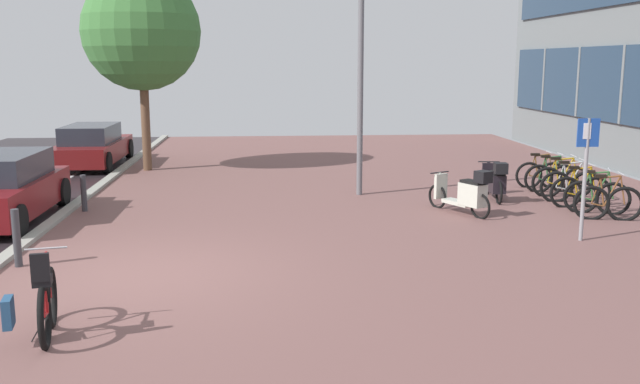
% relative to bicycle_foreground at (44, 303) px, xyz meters
% --- Properties ---
extents(ground, '(21.00, 40.00, 0.13)m').
position_rel_bicycle_foreground_xyz_m(ground, '(2.18, 2.36, -0.43)').
color(ground, black).
extents(bicycle_foreground, '(0.60, 1.43, 1.13)m').
position_rel_bicycle_foreground_xyz_m(bicycle_foreground, '(0.00, 0.00, 0.00)').
color(bicycle_foreground, black).
rests_on(bicycle_foreground, ground).
extents(bicycle_rack_00, '(1.36, 0.48, 1.01)m').
position_rel_bicycle_foreground_xyz_m(bicycle_rack_00, '(9.54, 5.38, -0.05)').
color(bicycle_rack_00, black).
rests_on(bicycle_rack_00, ground).
extents(bicycle_rack_01, '(1.30, 0.59, 1.00)m').
position_rel_bicycle_foreground_xyz_m(bicycle_rack_01, '(9.62, 6.00, -0.05)').
color(bicycle_rack_01, black).
rests_on(bicycle_rack_01, ground).
extents(bicycle_rack_02, '(1.37, 0.48, 1.00)m').
position_rel_bicycle_foreground_xyz_m(bicycle_rack_02, '(9.55, 6.63, -0.05)').
color(bicycle_rack_02, black).
rests_on(bicycle_rack_02, ground).
extents(bicycle_rack_03, '(1.43, 0.48, 1.03)m').
position_rel_bicycle_foreground_xyz_m(bicycle_rack_03, '(9.61, 7.25, -0.05)').
color(bicycle_rack_03, black).
rests_on(bicycle_rack_03, ground).
extents(bicycle_rack_04, '(1.46, 0.48, 1.03)m').
position_rel_bicycle_foreground_xyz_m(bicycle_rack_04, '(9.68, 7.88, -0.04)').
color(bicycle_rack_04, black).
rests_on(bicycle_rack_04, ground).
extents(bicycle_rack_05, '(1.35, 0.48, 0.99)m').
position_rel_bicycle_foreground_xyz_m(bicycle_rack_05, '(9.67, 8.50, -0.06)').
color(bicycle_rack_05, black).
rests_on(bicycle_rack_05, ground).
extents(bicycle_rack_06, '(1.29, 0.48, 0.96)m').
position_rel_bicycle_foreground_xyz_m(bicycle_rack_06, '(9.64, 9.12, -0.07)').
color(bicycle_rack_06, black).
rests_on(bicycle_rack_06, ground).
extents(scooter_near, '(1.04, 1.66, 1.02)m').
position_rel_bicycle_foreground_xyz_m(scooter_near, '(6.80, 6.09, 0.05)').
color(scooter_near, black).
rests_on(scooter_near, ground).
extents(scooter_mid, '(0.54, 1.79, 0.97)m').
position_rel_bicycle_foreground_xyz_m(scooter_mid, '(7.93, 7.57, 0.04)').
color(scooter_mid, black).
rests_on(scooter_mid, ground).
extents(parked_car_near, '(1.80, 3.96, 1.35)m').
position_rel_bicycle_foreground_xyz_m(parked_car_near, '(-2.73, 6.35, 0.25)').
color(parked_car_near, maroon).
rests_on(parked_car_near, ground).
extents(parked_car_far, '(1.77, 4.44, 1.27)m').
position_rel_bicycle_foreground_xyz_m(parked_car_far, '(-2.75, 14.06, 0.20)').
color(parked_car_far, maroon).
rests_on(parked_car_far, ground).
extents(parking_sign, '(0.40, 0.07, 2.20)m').
position_rel_bicycle_foreground_xyz_m(parking_sign, '(8.26, 3.81, 0.97)').
color(parking_sign, gray).
rests_on(parking_sign, ground).
extents(lamp_post, '(0.20, 0.52, 6.22)m').
position_rel_bicycle_foreground_xyz_m(lamp_post, '(4.88, 8.53, 3.03)').
color(lamp_post, slate).
rests_on(lamp_post, ground).
extents(street_tree, '(3.40, 3.40, 5.74)m').
position_rel_bicycle_foreground_xyz_m(street_tree, '(-0.88, 12.90, 3.63)').
color(street_tree, brown).
rests_on(street_tree, ground).
extents(bollard_near, '(0.12, 0.12, 0.92)m').
position_rel_bicycle_foreground_xyz_m(bollard_near, '(-1.30, 2.95, 0.06)').
color(bollard_near, '#38383D').
rests_on(bollard_near, ground).
extents(bollard_far, '(0.12, 0.12, 0.79)m').
position_rel_bicycle_foreground_xyz_m(bollard_far, '(-1.30, 7.10, -0.01)').
color(bollard_far, '#38383D').
rests_on(bollard_far, ground).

